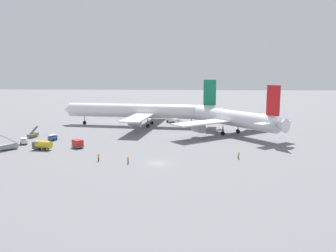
{
  "coord_description": "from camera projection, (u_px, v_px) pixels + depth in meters",
  "views": [
    {
      "loc": [
        6.68,
        -74.51,
        20.2
      ],
      "look_at": [
        0.88,
        27.69,
        4.0
      ],
      "focal_mm": 37.35,
      "sensor_mm": 36.0,
      "label": 1
    }
  ],
  "objects": [
    {
      "name": "airliner_being_pushed",
      "position": [
        225.0,
        117.0,
        113.68
      ],
      "size": [
        36.7,
        40.55,
        16.28
      ],
      "color": "silver",
      "rests_on": "ground"
    },
    {
      "name": "airliner_at_gate_left",
      "position": [
        141.0,
        111.0,
        128.71
      ],
      "size": [
        60.18,
        47.97,
        17.13
      ],
      "color": "white",
      "rests_on": "ground"
    },
    {
      "name": "pushback_tug",
      "position": [
        173.0,
        120.0,
        137.32
      ],
      "size": [
        6.6,
        7.09,
        2.96
      ],
      "color": "white",
      "rests_on": "ground"
    },
    {
      "name": "ground_crew_marshaller_foreground",
      "position": [
        238.0,
        155.0,
        81.13
      ],
      "size": [
        0.4,
        0.43,
        1.62
      ],
      "color": "#4C4C51",
      "rests_on": "ground"
    },
    {
      "name": "gse_belt_loader_portside",
      "position": [
        33.0,
        135.0,
        107.22
      ],
      "size": [
        2.09,
        5.0,
        3.02
      ],
      "color": "#666B4C",
      "rests_on": "ground"
    },
    {
      "name": "ground_plane",
      "position": [
        157.0,
        163.0,
        77.0
      ],
      "size": [
        600.0,
        600.0,
        0.0
      ],
      "primitive_type": "plane",
      "color": "slate"
    },
    {
      "name": "gse_baggage_cart_near_cluster",
      "position": [
        24.0,
        141.0,
        97.14
      ],
      "size": [
        2.83,
        3.14,
        1.71
      ],
      "color": "silver",
      "rests_on": "ground"
    },
    {
      "name": "gse_stair_truck_yellow",
      "position": [
        8.0,
        146.0,
        90.41
      ],
      "size": [
        4.53,
        4.65,
        4.06
      ],
      "color": "gray",
      "rests_on": "ground"
    },
    {
      "name": "gse_container_dolly_flat",
      "position": [
        78.0,
        143.0,
        92.54
      ],
      "size": [
        3.83,
        3.81,
        2.15
      ],
      "color": "slate",
      "rests_on": "ground"
    },
    {
      "name": "gse_fuel_bowser_stubby",
      "position": [
        42.0,
        145.0,
        90.05
      ],
      "size": [
        5.15,
        2.69,
        2.4
      ],
      "color": "gold",
      "rests_on": "ground"
    },
    {
      "name": "ground_crew_wing_walker_right",
      "position": [
        98.0,
        157.0,
        78.87
      ],
      "size": [
        0.36,
        0.36,
        1.7
      ],
      "color": "black",
      "rests_on": "ground"
    },
    {
      "name": "gse_baggage_cart_trailing",
      "position": [
        53.0,
        138.0,
        102.3
      ],
      "size": [
        2.21,
        3.04,
        1.71
      ],
      "color": "#2D5199",
      "rests_on": "ground"
    },
    {
      "name": "ground_crew_ramp_agent_by_cones",
      "position": [
        128.0,
        160.0,
        76.87
      ],
      "size": [
        0.47,
        0.36,
        1.57
      ],
      "color": "#4C4C51",
      "rests_on": "ground"
    }
  ]
}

